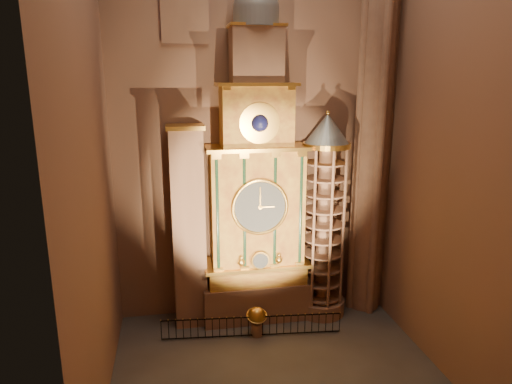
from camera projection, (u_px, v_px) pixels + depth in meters
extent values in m
plane|color=#383330|center=(277.00, 372.00, 19.67)|extent=(14.00, 14.00, 0.00)
plane|color=#8B5D4B|center=(252.00, 106.00, 22.73)|extent=(22.00, 0.00, 22.00)
plane|color=#8B5D4B|center=(84.00, 118.00, 15.77)|extent=(0.00, 22.00, 22.00)
plane|color=#8B5D4B|center=(451.00, 112.00, 18.24)|extent=(0.00, 22.00, 22.00)
cube|color=#8C634C|center=(256.00, 298.00, 24.20)|extent=(5.60, 2.20, 2.00)
cube|color=brown|center=(256.00, 272.00, 23.83)|extent=(5.00, 2.00, 1.00)
cube|color=gold|center=(256.00, 262.00, 23.65)|extent=(5.40, 2.30, 0.18)
cube|color=brown|center=(256.00, 207.00, 22.98)|extent=(4.60, 2.00, 6.00)
cylinder|color=black|center=(217.00, 214.00, 21.80)|extent=(0.32, 0.32, 5.60)
cylinder|color=black|center=(244.00, 213.00, 22.03)|extent=(0.32, 0.32, 5.60)
cylinder|color=black|center=(274.00, 211.00, 22.30)|extent=(0.32, 0.32, 5.60)
cylinder|color=black|center=(300.00, 210.00, 22.53)|extent=(0.32, 0.32, 5.60)
cube|color=gold|center=(256.00, 147.00, 22.20)|extent=(5.00, 2.25, 0.18)
cylinder|color=#2D3033|center=(260.00, 207.00, 21.95)|extent=(2.60, 0.12, 2.60)
torus|color=gold|center=(260.00, 207.00, 21.90)|extent=(2.80, 0.16, 2.80)
cylinder|color=gold|center=(260.00, 260.00, 22.46)|extent=(0.90, 0.10, 0.90)
sphere|color=gold|center=(241.00, 262.00, 22.35)|extent=(0.36, 0.36, 0.36)
sphere|color=gold|center=(279.00, 260.00, 22.69)|extent=(0.36, 0.36, 0.36)
cube|color=brown|center=(256.00, 117.00, 21.89)|extent=(3.40, 1.80, 3.00)
sphere|color=#0C123F|center=(260.00, 123.00, 21.07)|extent=(0.80, 0.80, 0.80)
cube|color=gold|center=(256.00, 84.00, 21.47)|extent=(3.80, 2.00, 0.15)
cube|color=#8C634C|center=(256.00, 57.00, 21.21)|extent=(2.40, 1.60, 2.60)
sphere|color=slate|center=(256.00, 9.00, 20.70)|extent=(2.10, 2.10, 2.10)
cube|color=#8C634C|center=(189.00, 230.00, 22.63)|extent=(1.60, 1.40, 10.00)
cube|color=gold|center=(191.00, 271.00, 22.71)|extent=(1.35, 0.10, 2.10)
cube|color=#451E12|center=(191.00, 271.00, 22.65)|extent=(1.05, 0.04, 1.75)
cube|color=gold|center=(189.00, 221.00, 22.08)|extent=(1.35, 0.10, 2.10)
cube|color=#451E12|center=(189.00, 221.00, 22.02)|extent=(1.05, 0.04, 1.75)
cube|color=gold|center=(187.00, 168.00, 21.45)|extent=(1.35, 0.10, 2.10)
cube|color=#451E12|center=(187.00, 169.00, 21.39)|extent=(1.05, 0.04, 1.75)
cube|color=gold|center=(185.00, 127.00, 21.39)|extent=(1.80, 1.60, 0.20)
cylinder|color=#8C634C|center=(321.00, 305.00, 24.67)|extent=(2.50, 2.50, 0.80)
cylinder|color=#8C634C|center=(324.00, 226.00, 23.58)|extent=(0.70, 0.70, 8.20)
cylinder|color=gold|center=(327.00, 145.00, 22.56)|extent=(2.40, 2.40, 0.25)
cone|color=slate|center=(327.00, 129.00, 22.37)|extent=(2.30, 2.30, 1.50)
sphere|color=gold|center=(328.00, 113.00, 22.18)|extent=(0.20, 0.20, 0.20)
cylinder|color=#8C634C|center=(376.00, 105.00, 22.85)|extent=(1.60, 1.60, 22.00)
cylinder|color=#8C634C|center=(390.00, 105.00, 22.99)|extent=(0.44, 0.44, 22.00)
cylinder|color=#8C634C|center=(361.00, 106.00, 22.71)|extent=(0.44, 0.44, 22.00)
cylinder|color=#8C634C|center=(369.00, 105.00, 23.61)|extent=(0.44, 0.44, 22.00)
cylinder|color=#8C634C|center=(383.00, 106.00, 22.08)|extent=(0.44, 0.44, 22.00)
cylinder|color=#8C634C|center=(257.00, 329.00, 22.44)|extent=(0.56, 0.56, 0.65)
sphere|color=#B68133|center=(257.00, 315.00, 22.26)|extent=(0.84, 0.84, 0.84)
torus|color=#B68133|center=(257.00, 315.00, 22.26)|extent=(1.04, 0.98, 0.45)
cube|color=black|center=(252.00, 317.00, 22.11)|extent=(8.70, 0.90, 0.05)
cube|color=black|center=(252.00, 335.00, 22.35)|extent=(8.70, 0.90, 0.05)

